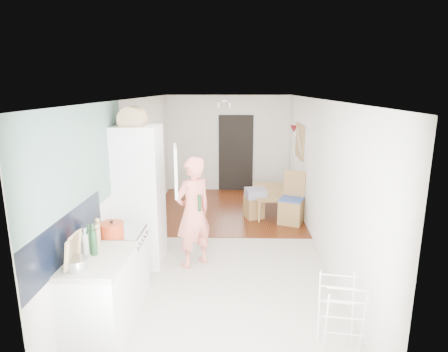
{
  "coord_description": "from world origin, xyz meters",
  "views": [
    {
      "loc": [
        0.17,
        -6.2,
        2.69
      ],
      "look_at": [
        -0.01,
        0.2,
        1.17
      ],
      "focal_mm": 30.0,
      "sensor_mm": 36.0,
      "label": 1
    }
  ],
  "objects_px": {
    "dining_table": "(274,203)",
    "stool": "(254,207)",
    "drying_rack": "(340,313)",
    "dining_chair": "(292,199)",
    "person": "(193,203)"
  },
  "relations": [
    {
      "from": "dining_table",
      "to": "stool",
      "type": "relative_size",
      "value": 2.62
    },
    {
      "from": "stool",
      "to": "drying_rack",
      "type": "relative_size",
      "value": 0.61
    },
    {
      "from": "dining_chair",
      "to": "drying_rack",
      "type": "height_order",
      "value": "dining_chair"
    },
    {
      "from": "dining_table",
      "to": "dining_chair",
      "type": "distance_m",
      "value": 0.79
    },
    {
      "from": "person",
      "to": "stool",
      "type": "xyz_separation_m",
      "value": [
        1.03,
        2.17,
        -0.78
      ]
    },
    {
      "from": "drying_rack",
      "to": "dining_chair",
      "type": "bearing_deg",
      "value": 98.23
    },
    {
      "from": "dining_table",
      "to": "dining_chair",
      "type": "relative_size",
      "value": 1.15
    },
    {
      "from": "drying_rack",
      "to": "person",
      "type": "bearing_deg",
      "value": 142.39
    },
    {
      "from": "stool",
      "to": "drying_rack",
      "type": "distance_m",
      "value": 4.04
    },
    {
      "from": "dining_table",
      "to": "stool",
      "type": "xyz_separation_m",
      "value": [
        -0.45,
        -0.36,
        0.02
      ]
    },
    {
      "from": "dining_table",
      "to": "dining_chair",
      "type": "bearing_deg",
      "value": -156.95
    },
    {
      "from": "stool",
      "to": "dining_table",
      "type": "bearing_deg",
      "value": 38.37
    },
    {
      "from": "person",
      "to": "drying_rack",
      "type": "bearing_deg",
      "value": 92.13
    },
    {
      "from": "dining_chair",
      "to": "stool",
      "type": "height_order",
      "value": "dining_chair"
    },
    {
      "from": "person",
      "to": "dining_chair",
      "type": "height_order",
      "value": "person"
    }
  ]
}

